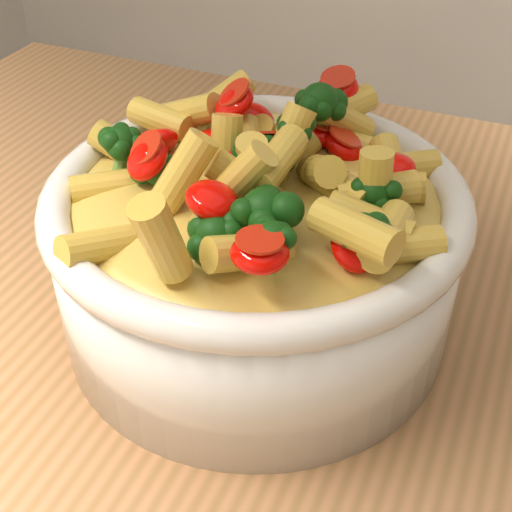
% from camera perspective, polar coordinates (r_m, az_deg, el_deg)
% --- Properties ---
extents(table, '(1.20, 0.80, 0.90)m').
position_cam_1_polar(table, '(0.57, 9.92, -16.00)').
color(table, '#AB7349').
rests_on(table, ground).
extents(serving_bowl, '(0.28, 0.28, 0.12)m').
position_cam_1_polar(serving_bowl, '(0.49, 0.00, 0.14)').
color(serving_bowl, silver).
rests_on(serving_bowl, table).
extents(pasta_salad, '(0.22, 0.22, 0.05)m').
position_cam_1_polar(pasta_salad, '(0.45, 0.00, 7.73)').
color(pasta_salad, gold).
rests_on(pasta_salad, serving_bowl).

